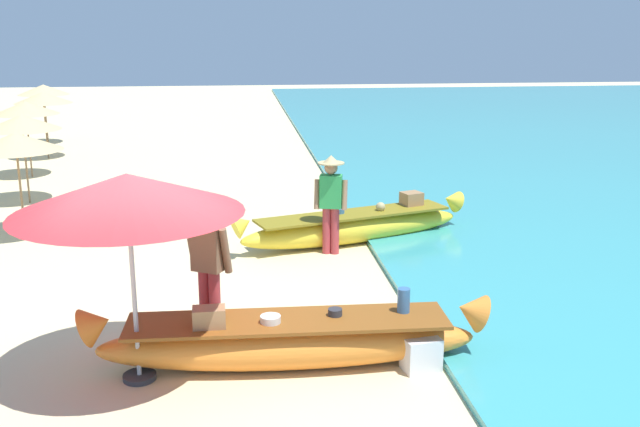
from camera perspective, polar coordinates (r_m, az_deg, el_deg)
The scene contains 12 objects.
ground_plane at distance 8.70m, azimuth -12.09°, elevation -11.26°, with size 80.00×80.00×0.00m, color beige.
boat_orange_foreground at distance 8.29m, azimuth -2.53°, elevation -9.89°, with size 4.57×0.84×0.85m.
boat_yellow_midground at distance 12.89m, azimuth 2.71°, elevation -0.99°, with size 4.41×1.93×0.81m.
person_vendor_hatted at distance 12.08m, azimuth 0.86°, elevation 1.26°, with size 0.58×0.44×1.68m.
person_tourist_customer at distance 8.76m, azimuth -8.72°, elevation -3.82°, with size 0.58×0.45×1.77m.
patio_umbrella_large at distance 7.67m, azimuth -14.83°, elevation 1.46°, with size 2.39×2.39×2.28m.
parasol_row_0 at distance 13.96m, azimuth -22.70°, elevation 5.19°, with size 1.60×1.60×1.91m.
parasol_row_1 at distance 16.77m, azimuth -22.28°, elevation 6.61°, with size 1.60×1.60×1.91m.
parasol_row_2 at distance 19.73m, azimuth -22.03°, elevation 7.66°, with size 1.60×1.60×1.91m.
parasol_row_3 at distance 22.39m, azimuth -20.84°, elevation 8.46°, with size 1.60×1.60×1.91m.
parasol_row_4 at distance 25.23m, azimuth -20.81°, elevation 9.04°, with size 1.60×1.60×1.91m.
cooler_box at distance 8.33m, azimuth 7.92°, elevation -10.82°, with size 0.40×0.29×0.38m, color silver.
Camera 1 is at (0.88, -7.81, 3.73)m, focal length 40.93 mm.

